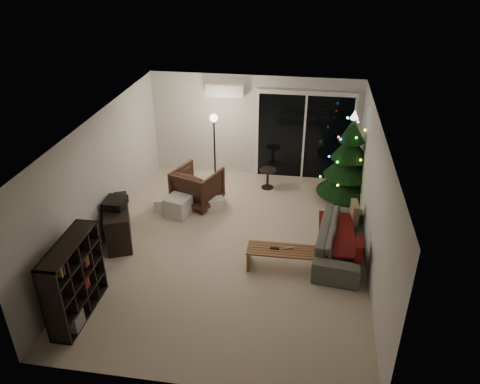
% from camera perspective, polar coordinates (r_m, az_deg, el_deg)
% --- Properties ---
extents(room, '(6.50, 7.51, 2.60)m').
position_cam_1_polar(room, '(9.84, 3.12, 2.96)').
color(room, beige).
rests_on(room, ground).
extents(bookshelf, '(0.45, 1.36, 1.34)m').
position_cam_1_polar(bookshelf, '(7.78, -20.64, -9.87)').
color(bookshelf, black).
rests_on(bookshelf, floor).
extents(media_cabinet, '(0.88, 1.29, 0.75)m').
position_cam_1_polar(media_cabinet, '(9.43, -14.68, -3.71)').
color(media_cabinet, black).
rests_on(media_cabinet, floor).
extents(stereo, '(0.38, 0.45, 0.16)m').
position_cam_1_polar(stereo, '(9.20, -15.03, -1.31)').
color(stereo, black).
rests_on(stereo, media_cabinet).
extents(armchair, '(1.17, 1.18, 0.84)m').
position_cam_1_polar(armchair, '(10.40, -5.21, 0.71)').
color(armchair, '#3C251D').
rests_on(armchair, floor).
extents(ottoman, '(0.59, 0.59, 0.42)m').
position_cam_1_polar(ottoman, '(10.10, -7.55, -1.73)').
color(ottoman, silver).
rests_on(ottoman, floor).
extents(cardboard_box_a, '(0.42, 0.34, 0.27)m').
position_cam_1_polar(cardboard_box_a, '(10.36, -9.22, -1.48)').
color(cardboard_box_a, white).
rests_on(cardboard_box_a, floor).
extents(cardboard_box_b, '(0.42, 0.36, 0.25)m').
position_cam_1_polar(cardboard_box_b, '(10.31, -3.08, -1.39)').
color(cardboard_box_b, white).
rests_on(cardboard_box_b, floor).
extents(side_table, '(0.46, 0.46, 0.48)m').
position_cam_1_polar(side_table, '(11.10, 3.38, 1.64)').
color(side_table, black).
rests_on(side_table, floor).
extents(floor_lamp, '(0.29, 0.29, 1.79)m').
position_cam_1_polar(floor_lamp, '(10.80, -3.10, 4.68)').
color(floor_lamp, black).
rests_on(floor_lamp, floor).
extents(sofa, '(1.08, 2.17, 0.61)m').
position_cam_1_polar(sofa, '(8.97, 12.25, -5.76)').
color(sofa, '#4F524B').
rests_on(sofa, floor).
extents(sofa_throw, '(0.65, 1.50, 0.05)m').
position_cam_1_polar(sofa_throw, '(8.89, 11.70, -4.99)').
color(sofa_throw, '#47090B').
rests_on(sofa_throw, sofa).
extents(cushion_a, '(0.15, 0.41, 0.40)m').
position_cam_1_polar(cushion_a, '(9.41, 13.78, -2.40)').
color(cushion_a, '#9A8461').
rests_on(cushion_a, sofa).
extents(cushion_b, '(0.15, 0.41, 0.40)m').
position_cam_1_polar(cushion_b, '(8.32, 14.30, -6.97)').
color(cushion_b, '#47090B').
rests_on(cushion_b, sofa).
extents(coffee_table, '(1.29, 0.47, 0.41)m').
position_cam_1_polar(coffee_table, '(8.51, 5.22, -8.10)').
color(coffee_table, '#996535').
rests_on(coffee_table, floor).
extents(remote_a, '(0.16, 0.05, 0.02)m').
position_cam_1_polar(remote_a, '(8.39, 4.26, -6.86)').
color(remote_a, black).
rests_on(remote_a, coffee_table).
extents(remote_b, '(0.15, 0.09, 0.02)m').
position_cam_1_polar(remote_b, '(8.42, 5.99, -6.79)').
color(remote_b, slate).
rests_on(remote_b, coffee_table).
extents(christmas_tree, '(1.51, 1.51, 2.13)m').
position_cam_1_polar(christmas_tree, '(10.44, 13.20, 4.06)').
color(christmas_tree, black).
rests_on(christmas_tree, floor).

